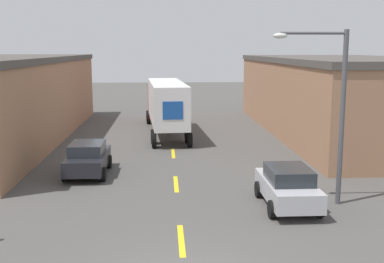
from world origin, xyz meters
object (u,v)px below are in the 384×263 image
Objects in this scene: parked_car_right_near at (288,186)px; street_lamp at (333,103)px; parked_car_left_far at (88,158)px; semi_truck at (165,102)px.

street_lamp is (1.78, 0.26, 3.34)m from parked_car_right_near.
semi_truck is at bearing 71.96° from parked_car_left_far.
street_lamp reaches higher than semi_truck.
parked_car_left_far is at bearing 147.76° from parked_car_right_near.
semi_truck is at bearing 105.16° from parked_car_right_near.
parked_car_left_far is 1.00× the size of parked_car_right_near.
parked_car_left_far is 12.34m from street_lamp.
parked_car_right_near is 3.80m from street_lamp.
semi_truck reaches higher than parked_car_left_far.
parked_car_right_near is 0.60× the size of street_lamp.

